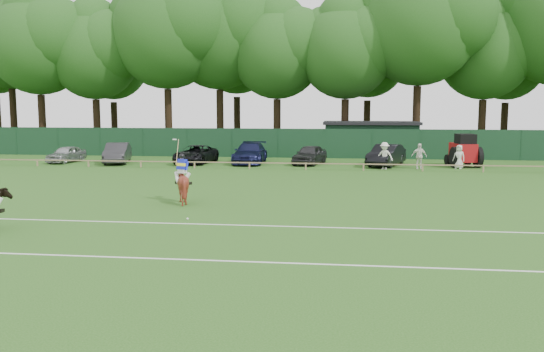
% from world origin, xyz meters
% --- Properties ---
extents(ground, '(160.00, 160.00, 0.00)m').
position_xyz_m(ground, '(0.00, 0.00, 0.00)').
color(ground, '#1E4C14').
rests_on(ground, ground).
extents(horse_chestnut, '(1.90, 2.00, 1.76)m').
position_xyz_m(horse_chestnut, '(-3.76, 3.62, 0.88)').
color(horse_chestnut, maroon).
rests_on(horse_chestnut, ground).
extents(sedan_silver, '(2.07, 4.02, 1.31)m').
position_xyz_m(sedan_silver, '(-18.13, 20.83, 0.65)').
color(sedan_silver, '#A8AAAE').
rests_on(sedan_silver, ground).
extents(sedan_grey, '(2.81, 5.04, 1.57)m').
position_xyz_m(sedan_grey, '(-13.91, 20.79, 0.79)').
color(sedan_grey, '#323134').
rests_on(sedan_grey, ground).
extents(suv_black, '(2.89, 5.25, 1.39)m').
position_xyz_m(suv_black, '(-7.81, 21.40, 0.70)').
color(suv_black, black).
rests_on(suv_black, ground).
extents(sedan_navy, '(2.36, 5.58, 1.61)m').
position_xyz_m(sedan_navy, '(-3.61, 21.91, 0.80)').
color(sedan_navy, '#12153A').
rests_on(sedan_navy, ground).
extents(hatch_grey, '(2.81, 4.65, 1.48)m').
position_xyz_m(hatch_grey, '(1.04, 21.73, 0.74)').
color(hatch_grey, '#292A2C').
rests_on(hatch_grey, ground).
extents(estate_black, '(3.33, 5.15, 1.60)m').
position_xyz_m(estate_black, '(6.76, 21.23, 0.80)').
color(estate_black, black).
rests_on(estate_black, ground).
extents(spectator_left, '(1.41, 1.10, 1.91)m').
position_xyz_m(spectator_left, '(6.48, 19.00, 0.96)').
color(spectator_left, silver).
rests_on(spectator_left, ground).
extents(spectator_mid, '(1.08, 0.48, 1.82)m').
position_xyz_m(spectator_mid, '(8.93, 19.55, 0.91)').
color(spectator_mid, white).
rests_on(spectator_mid, ground).
extents(spectator_right, '(0.99, 0.88, 1.70)m').
position_xyz_m(spectator_right, '(11.77, 20.02, 0.85)').
color(spectator_right, silver).
rests_on(spectator_right, ground).
extents(rider_chestnut, '(0.91, 0.76, 2.05)m').
position_xyz_m(rider_chestnut, '(-3.77, 3.61, 1.66)').
color(rider_chestnut, silver).
rests_on(rider_chestnut, ground).
extents(polo_ball, '(0.09, 0.09, 0.09)m').
position_xyz_m(polo_ball, '(-2.46, -0.25, 0.04)').
color(polo_ball, silver).
rests_on(polo_ball, ground).
extents(pitch_lines, '(60.00, 5.10, 0.01)m').
position_xyz_m(pitch_lines, '(0.00, -3.50, 0.01)').
color(pitch_lines, silver).
rests_on(pitch_lines, ground).
extents(pitch_rail, '(62.10, 0.10, 0.50)m').
position_xyz_m(pitch_rail, '(0.00, 18.00, 0.45)').
color(pitch_rail, '#997F5B').
rests_on(pitch_rail, ground).
extents(perimeter_fence, '(92.08, 0.08, 2.50)m').
position_xyz_m(perimeter_fence, '(0.00, 27.00, 1.25)').
color(perimeter_fence, '#14351E').
rests_on(perimeter_fence, ground).
extents(utility_shed, '(8.40, 4.40, 3.04)m').
position_xyz_m(utility_shed, '(6.00, 30.00, 1.54)').
color(utility_shed, '#14331E').
rests_on(utility_shed, ground).
extents(tree_row, '(96.00, 12.00, 21.00)m').
position_xyz_m(tree_row, '(2.00, 35.00, 0.00)').
color(tree_row, '#26561C').
rests_on(tree_row, ground).
extents(tractor, '(2.35, 3.15, 2.43)m').
position_xyz_m(tractor, '(12.34, 21.34, 1.15)').
color(tractor, '#9B0E12').
rests_on(tractor, ground).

